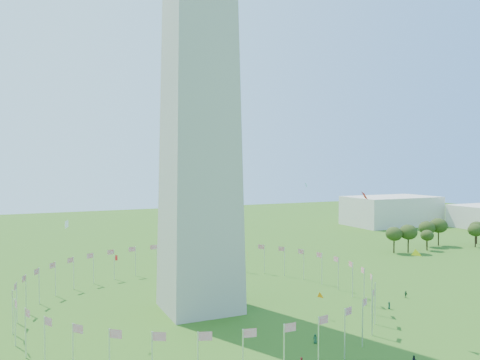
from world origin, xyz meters
name	(u,v)px	position (x,y,z in m)	size (l,w,h in m)	color
flag_ring	(200,290)	(0.00, 50.00, 4.50)	(80.24, 80.24, 9.00)	silver
gov_building_east_a	(391,211)	(150.00, 150.00, 8.00)	(50.00, 30.00, 16.00)	beige
kites_aloft	(304,247)	(10.75, 21.06, 18.76)	(122.70, 69.24, 38.32)	yellow
tree_line_east	(434,236)	(113.87, 85.66, 5.11)	(53.38, 15.81, 11.40)	#304517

